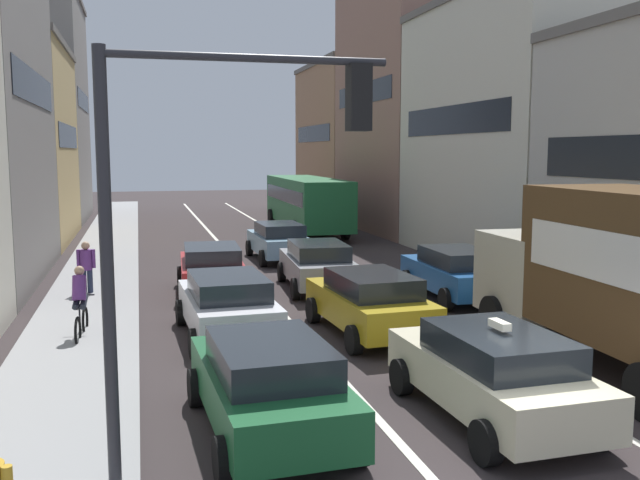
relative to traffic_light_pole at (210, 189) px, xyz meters
name	(u,v)px	position (x,y,z in m)	size (l,w,h in m)	color
ground_plane	(533,454)	(4.45, -0.26, -3.82)	(140.00, 140.00, 0.00)	#352D2E
sidewalk_left	(104,259)	(-2.25, 19.74, -3.75)	(2.60, 64.00, 0.14)	#949494
lane_stripe_left	(231,256)	(2.75, 19.74, -3.81)	(0.16, 60.00, 0.01)	silver
lane_stripe_right	(311,253)	(6.15, 19.74, -3.81)	(0.16, 60.00, 0.01)	silver
building_row_right	(456,127)	(14.35, 23.16, 1.65)	(7.20, 43.90, 13.65)	#9E7556
traffic_light_pole	(210,189)	(0.00, 0.00, 0.00)	(3.58, 0.38, 5.50)	#2D2D33
removalist_box_truck	(625,272)	(8.15, 2.64, -1.84)	(2.87, 7.76, 3.58)	#B7B29E
taxi_centre_lane_front	(493,372)	(4.51, 1.04, -3.02)	(2.17, 4.35, 1.66)	beige
sedan_left_lane_front	(268,383)	(0.95, 1.40, -3.02)	(2.21, 4.37, 1.49)	#19592D
sedan_centre_lane_second	(370,301)	(4.29, 6.52, -3.02)	(2.25, 4.39, 1.49)	#B29319
wagon_left_lane_second	(227,304)	(1.04, 7.07, -3.02)	(2.19, 4.36, 1.49)	silver
hatchback_centre_lane_third	(318,264)	(4.47, 12.11, -3.02)	(2.28, 4.40, 1.49)	gray
sedan_left_lane_third	(212,268)	(1.20, 12.17, -3.02)	(2.24, 4.38, 1.49)	#A51E1E
coupe_centre_lane_fourth	(279,240)	(4.45, 18.18, -3.02)	(2.13, 4.33, 1.49)	#759EB7
sedan_right_lane_behind_truck	(456,272)	(8.01, 9.70, -3.02)	(2.13, 4.33, 1.49)	#194C8C
bus_mid_queue_primary	(307,200)	(7.69, 27.01, -2.06)	(2.96, 10.55, 2.90)	#1E6033
cyclist_on_sidewalk	(80,304)	(-2.21, 7.64, -2.97)	(0.50, 1.73, 1.72)	black
pedestrian_near_kerb	(86,266)	(-2.42, 12.66, -2.87)	(0.54, 0.34, 1.66)	#262D47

